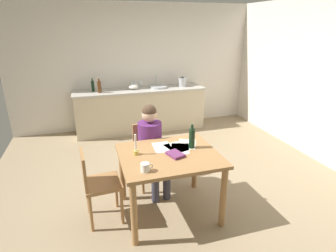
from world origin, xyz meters
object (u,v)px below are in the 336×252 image
object	(u,v)px
bottle_oil	(93,86)
mixing_bowl	(133,87)
chair_side_empty	(97,182)
candlestick	(136,149)
stovetop_kettle	(182,82)
book_magazine	(175,154)
chair_at_table	(148,152)
person_seated	(152,143)
sink_unit	(158,87)
wine_glass_back_left	(132,83)
bottle_vinegar	(99,87)
dining_table	(169,163)
coffee_mug	(145,167)
wine_glass_near_sink	(141,82)
wine_bottle_on_table	(192,138)
wine_glass_by_kettle	(135,83)

from	to	relation	value
bottle_oil	mixing_bowl	distance (m)	0.81
chair_side_empty	candlestick	distance (m)	0.57
stovetop_kettle	book_magazine	bearing A→B (deg)	-111.10
chair_at_table	person_seated	bearing A→B (deg)	-84.01
sink_unit	wine_glass_back_left	bearing A→B (deg)	164.98
book_magazine	bottle_vinegar	bearing A→B (deg)	84.61
wine_glass_back_left	mixing_bowl	bearing A→B (deg)	-86.76
mixing_bowl	chair_side_empty	bearing A→B (deg)	-108.38
person_seated	candlestick	size ratio (longest dim) A/B	4.88
chair_side_empty	person_seated	bearing A→B (deg)	32.38
chair_at_table	person_seated	world-z (taller)	person_seated
person_seated	bottle_vinegar	size ratio (longest dim) A/B	4.26
stovetop_kettle	chair_side_empty	bearing A→B (deg)	-125.77
person_seated	wine_glass_back_left	world-z (taller)	person_seated
dining_table	stovetop_kettle	world-z (taller)	stovetop_kettle
coffee_mug	wine_glass_near_sink	xyz separation A→B (m)	(0.64, 3.33, 0.18)
wine_glass_near_sink	book_magazine	bearing A→B (deg)	-94.59
sink_unit	person_seated	bearing A→B (deg)	-107.23
sink_unit	stovetop_kettle	world-z (taller)	sink_unit
wine_glass_back_left	candlestick	bearing A→B (deg)	-99.10
chair_side_empty	wine_bottle_on_table	xyz separation A→B (m)	(1.12, -0.01, 0.41)
chair_at_table	bottle_vinegar	world-z (taller)	bottle_vinegar
chair_at_table	bottle_vinegar	size ratio (longest dim) A/B	3.12
person_seated	dining_table	bearing A→B (deg)	-83.37
person_seated	wine_glass_by_kettle	size ratio (longest dim) A/B	7.76
book_magazine	bottle_oil	xyz separation A→B (m)	(-0.74, 3.02, 0.21)
dining_table	bottle_vinegar	bearing A→B (deg)	101.64
bottle_vinegar	wine_glass_near_sink	world-z (taller)	bottle_vinegar
chair_side_empty	wine_glass_by_kettle	size ratio (longest dim) A/B	5.75
person_seated	bottle_vinegar	distance (m)	2.30
bottle_vinegar	mixing_bowl	size ratio (longest dim) A/B	1.26
coffee_mug	bottle_vinegar	bearing A→B (deg)	94.26
coffee_mug	wine_bottle_on_table	world-z (taller)	wine_bottle_on_table
coffee_mug	wine_bottle_on_table	bearing A→B (deg)	31.05
coffee_mug	stovetop_kettle	size ratio (longest dim) A/B	0.57
sink_unit	wine_bottle_on_table	bearing A→B (deg)	-97.01
book_magazine	wine_glass_by_kettle	bearing A→B (deg)	69.79
coffee_mug	stovetop_kettle	world-z (taller)	stovetop_kettle
dining_table	person_seated	xyz separation A→B (m)	(-0.07, 0.57, 0.02)
wine_bottle_on_table	wine_glass_near_sink	distance (m)	2.94
candlestick	wine_glass_back_left	distance (m)	2.97
dining_table	book_magazine	world-z (taller)	book_magazine
candlestick	bottle_oil	distance (m)	2.88
sink_unit	wine_glass_back_left	size ratio (longest dim) A/B	2.34
chair_at_table	chair_side_empty	bearing A→B (deg)	-139.75
bottle_vinegar	wine_glass_by_kettle	xyz separation A→B (m)	(0.76, 0.24, -0.01)
wine_bottle_on_table	wine_glass_back_left	world-z (taller)	wine_bottle_on_table
dining_table	candlestick	distance (m)	0.42
bottle_oil	sink_unit	bearing A→B (deg)	-3.35
chair_at_table	stovetop_kettle	bearing A→B (deg)	59.57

